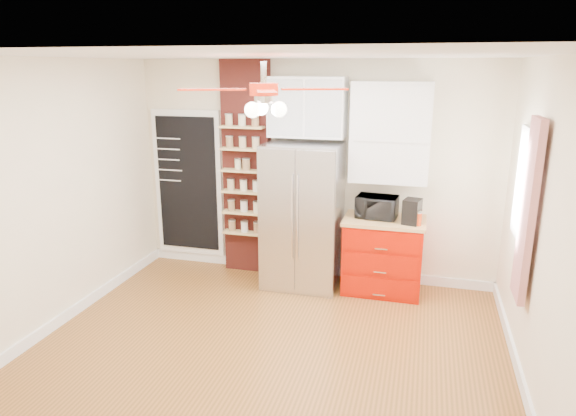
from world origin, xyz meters
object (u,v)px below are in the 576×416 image
(red_cabinet, at_px, (383,255))
(pantry_jar_oats, at_px, (238,164))
(ceiling_fan, at_px, (264,90))
(coffee_maker, at_px, (412,211))
(toaster_oven, at_px, (377,207))
(fridge, at_px, (303,216))
(canister_left, at_px, (418,219))

(red_cabinet, relative_size, pantry_jar_oats, 7.93)
(pantry_jar_oats, bearing_deg, red_cabinet, -3.69)
(ceiling_fan, distance_m, coffee_maker, 2.42)
(toaster_oven, distance_m, pantry_jar_oats, 1.79)
(fridge, height_order, ceiling_fan, ceiling_fan)
(ceiling_fan, bearing_deg, coffee_maker, 52.10)
(red_cabinet, relative_size, toaster_oven, 2.02)
(toaster_oven, relative_size, pantry_jar_oats, 3.93)
(red_cabinet, bearing_deg, ceiling_fan, -118.71)
(red_cabinet, distance_m, ceiling_fan, 2.75)
(fridge, distance_m, pantry_jar_oats, 1.05)
(ceiling_fan, height_order, canister_left, ceiling_fan)
(fridge, height_order, toaster_oven, fridge)
(canister_left, bearing_deg, toaster_oven, 158.13)
(toaster_oven, bearing_deg, canister_left, -16.62)
(canister_left, bearing_deg, coffee_maker, 143.19)
(pantry_jar_oats, bearing_deg, toaster_oven, -2.90)
(pantry_jar_oats, bearing_deg, coffee_maker, -6.04)
(fridge, height_order, red_cabinet, fridge)
(red_cabinet, bearing_deg, toaster_oven, 162.92)
(red_cabinet, height_order, canister_left, canister_left)
(fridge, xyz_separation_m, pantry_jar_oats, (-0.87, 0.17, 0.56))
(red_cabinet, bearing_deg, fridge, -177.05)
(pantry_jar_oats, bearing_deg, fridge, -10.95)
(coffee_maker, height_order, pantry_jar_oats, pantry_jar_oats)
(red_cabinet, bearing_deg, coffee_maker, -19.62)
(toaster_oven, distance_m, canister_left, 0.51)
(fridge, xyz_separation_m, red_cabinet, (0.97, 0.05, -0.42))
(red_cabinet, height_order, ceiling_fan, ceiling_fan)
(toaster_oven, bearing_deg, red_cabinet, -11.83)
(coffee_maker, xyz_separation_m, pantry_jar_oats, (-2.15, 0.23, 0.39))
(coffee_maker, bearing_deg, canister_left, -23.02)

